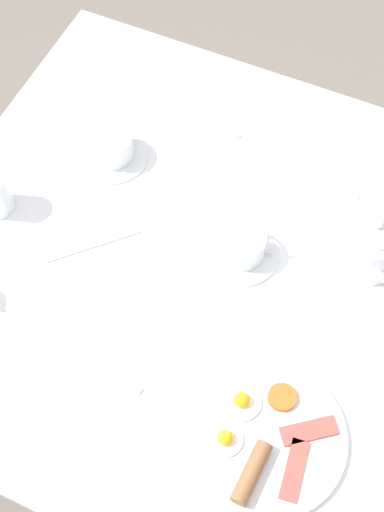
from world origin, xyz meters
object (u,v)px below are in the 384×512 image
teapot_near (371,242)px  teacup_with_saucer_right (111,147)px  breakfast_plate (264,437)px  fork_spare (93,245)px  teacup_with_saucer_left (242,246)px  fork_by_plate (329,149)px  spoon_for_tea (104,367)px  knife_by_plate (217,102)px

teapot_near → teacup_with_saucer_right: teapot_near is taller
teapot_near → teacup_with_saucer_right: (-0.54, 0.01, -0.03)m
breakfast_plate → fork_spare: size_ratio=1.87×
teacup_with_saucer_left → fork_by_plate: bearing=76.6°
breakfast_plate → teacup_with_saucer_right: teacup_with_saucer_right is taller
teacup_with_saucer_right → fork_by_plate: bearing=26.1°
teacup_with_saucer_right → spoon_for_tea: bearing=-64.4°
teapot_near → fork_spare: teapot_near is taller
teapot_near → fork_spare: (-0.48, -0.19, -0.05)m
teacup_with_saucer_left → knife_by_plate: teacup_with_saucer_left is taller
teapot_near → teacup_with_saucer_left: 0.24m
fork_by_plate → spoon_for_tea: 0.64m
fork_by_plate → fork_spare: size_ratio=1.14×
knife_by_plate → fork_spare: (-0.07, -0.42, 0.00)m
breakfast_plate → fork_spare: 0.48m
knife_by_plate → fork_spare: 0.43m
breakfast_plate → fork_by_plate: size_ratio=1.64×
fork_by_plate → fork_spare: (-0.34, -0.40, 0.00)m
breakfast_plate → fork_by_plate: 0.62m
breakfast_plate → knife_by_plate: bearing=119.4°
knife_by_plate → teapot_near: bearing=-29.9°
teacup_with_saucer_right → fork_by_plate: size_ratio=0.90×
teacup_with_saucer_right → breakfast_plate: bearing=-40.0°
fork_spare → teacup_with_saucer_left: bearing=20.6°
teapot_near → teacup_with_saucer_left: teapot_near is taller
teacup_with_saucer_right → knife_by_plate: size_ratio=0.87×
breakfast_plate → fork_by_plate: (-0.10, 0.61, -0.01)m
knife_by_plate → spoon_for_tea: bearing=-84.5°
spoon_for_tea → fork_spare: bearing=122.9°
breakfast_plate → teapot_near: 0.41m
breakfast_plate → teacup_with_saucer_right: 0.65m
teacup_with_saucer_left → teacup_with_saucer_right: 0.34m
teapot_near → knife_by_plate: size_ratio=1.15×
teapot_near → spoon_for_tea: 0.53m
fork_by_plate → knife_by_plate: same height
teapot_near → fork_by_plate: bearing=-176.2°
teacup_with_saucer_right → fork_spare: (0.06, -0.21, -0.02)m
teacup_with_saucer_right → fork_spare: bearing=-72.8°
breakfast_plate → spoon_for_tea: size_ratio=1.68×
teacup_with_saucer_left → fork_by_plate: (0.07, 0.30, -0.02)m
knife_by_plate → fork_spare: bearing=-100.0°
knife_by_plate → fork_spare: size_ratio=1.18×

